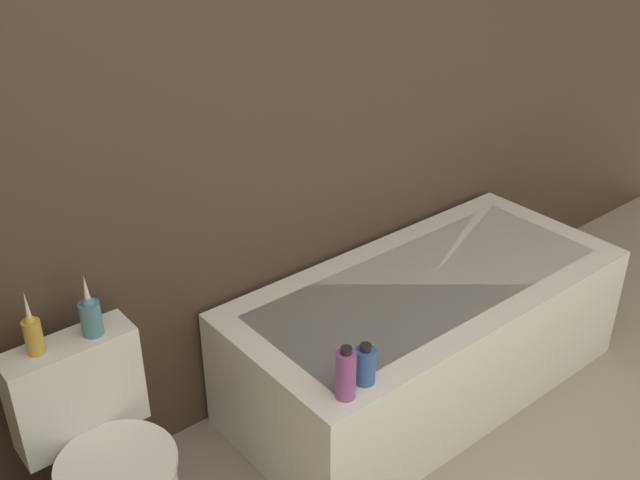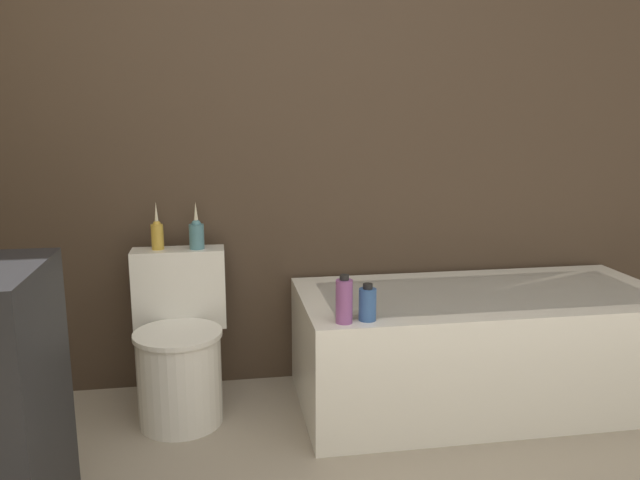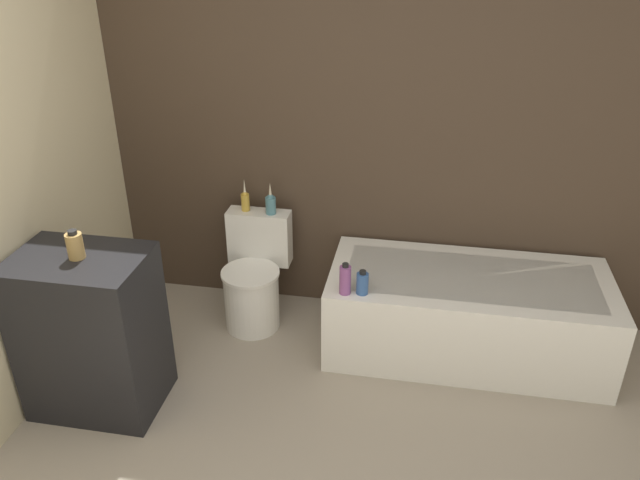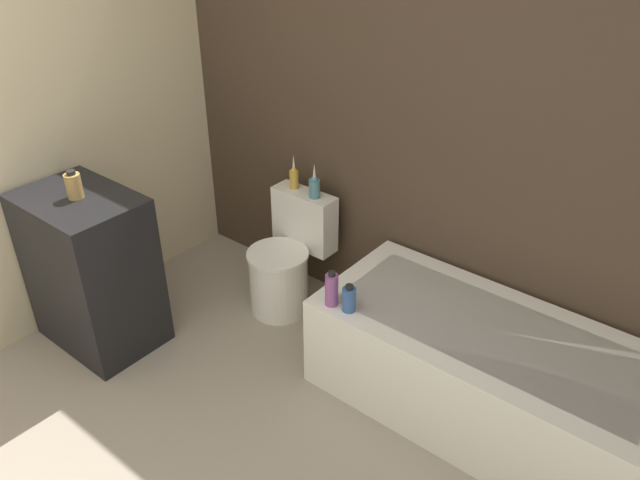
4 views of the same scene
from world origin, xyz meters
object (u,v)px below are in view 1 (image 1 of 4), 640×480
object	(u,v)px
bathtub	(425,334)
vase_silver	(90,314)
vase_gold	(33,333)
toilet	(110,473)
shampoo_bottle_short	(365,365)
shampoo_bottle_tall	(346,374)

from	to	relation	value
bathtub	vase_silver	size ratio (longest dim) A/B	7.81
vase_gold	toilet	bearing A→B (deg)	-65.04
toilet	vase_silver	bearing A→B (deg)	62.78
toilet	shampoo_bottle_short	bearing A→B (deg)	-26.51
bathtub	vase_silver	distance (m)	1.37
vase_silver	shampoo_bottle_tall	xyz separation A→B (m)	(0.55, -0.54, -0.17)
toilet	shampoo_bottle_tall	distance (m)	0.80
bathtub	shampoo_bottle_tall	xyz separation A→B (m)	(-0.69, -0.30, 0.34)
shampoo_bottle_tall	vase_gold	bearing A→B (deg)	142.12
toilet	vase_gold	xyz separation A→B (m)	(-0.08, 0.18, 0.47)
bathtub	toilet	bearing A→B (deg)	176.58
bathtub	vase_silver	bearing A→B (deg)	168.90
toilet	vase_gold	world-z (taller)	vase_gold
bathtub	toilet	size ratio (longest dim) A/B	2.33
vase_gold	vase_silver	xyz separation A→B (m)	(0.17, -0.02, -0.00)
toilet	vase_silver	world-z (taller)	vase_silver
vase_gold	bathtub	bearing A→B (deg)	-10.48
toilet	shampoo_bottle_short	size ratio (longest dim) A/B	4.85
vase_silver	shampoo_bottle_short	bearing A→B (deg)	-39.34
toilet	shampoo_bottle_short	world-z (taller)	toilet
vase_gold	vase_silver	world-z (taller)	vase_gold
vase_silver	shampoo_bottle_short	distance (m)	0.86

